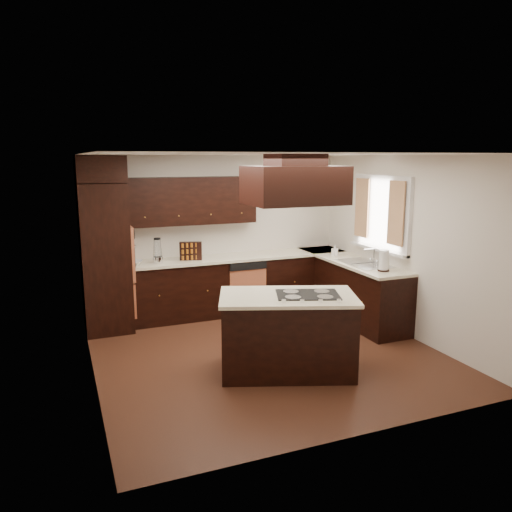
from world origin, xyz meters
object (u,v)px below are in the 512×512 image
object	(u,v)px
island	(287,335)
spice_rack	(191,251)
range_hood	(295,185)
oven_column	(105,258)

from	to	relation	value
island	spice_rack	bearing A→B (deg)	122.50
island	spice_rack	size ratio (longest dim) A/B	4.44
island	range_hood	xyz separation A→B (m)	(0.09, 0.05, 1.72)
range_hood	oven_column	bearing A→B (deg)	129.74
oven_column	spice_rack	xyz separation A→B (m)	(1.27, 0.06, 0.00)
oven_column	range_hood	world-z (taller)	range_hood
oven_column	range_hood	bearing A→B (deg)	-50.26
island	spice_rack	distance (m)	2.50
range_hood	spice_rack	xyz separation A→B (m)	(-0.61, 2.31, -1.10)
oven_column	island	bearing A→B (deg)	-52.20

